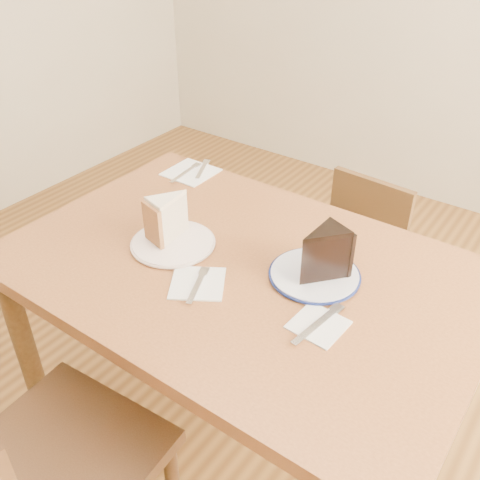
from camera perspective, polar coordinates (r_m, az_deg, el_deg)
name	(u,v)px	position (r m, az deg, el deg)	size (l,w,h in m)	color
ground	(241,445)	(1.90, 0.07, -21.04)	(4.00, 4.00, 0.00)	#523316
table	(241,294)	(1.42, 0.08, -5.82)	(1.20, 0.80, 0.75)	#5A3118
chair_near	(37,475)	(1.36, -20.80, -22.35)	(0.45, 0.45, 0.85)	black
chair_far	(347,269)	(1.96, 11.32, -3.10)	(0.38, 0.38, 0.72)	#372210
plate_cream	(173,243)	(1.44, -7.15, -0.34)	(0.22, 0.22, 0.01)	white
plate_navy	(314,275)	(1.33, 7.95, -3.70)	(0.22, 0.22, 0.01)	white
carrot_cake	(171,218)	(1.43, -7.34, 2.36)	(0.08, 0.11, 0.11)	beige
chocolate_cake	(320,257)	(1.28, 8.55, -1.80)	(0.08, 0.12, 0.12)	black
napkin_cream	(198,283)	(1.30, -4.54, -4.61)	(0.13, 0.13, 0.00)	white
napkin_navy	(318,325)	(1.20, 8.34, -8.93)	(0.11, 0.11, 0.00)	white
napkin_spare	(191,172)	(1.80, -5.27, 7.22)	(0.15, 0.15, 0.00)	white
fork_cream	(197,285)	(1.29, -4.57, -4.86)	(0.01, 0.14, 0.00)	silver
knife_navy	(318,324)	(1.19, 8.27, -8.88)	(0.02, 0.17, 0.00)	silver
fork_spare	(202,169)	(1.81, -4.04, 7.54)	(0.01, 0.14, 0.00)	silver
knife_spare	(185,173)	(1.79, -5.87, 7.14)	(0.01, 0.16, 0.00)	silver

